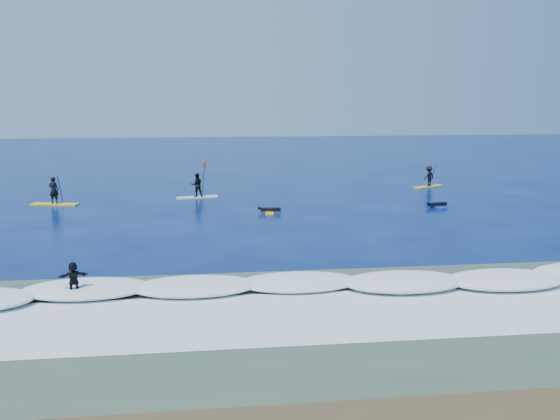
{
  "coord_description": "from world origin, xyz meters",
  "views": [
    {
      "loc": [
        -2.67,
        -32.65,
        7.3
      ],
      "look_at": [
        1.95,
        3.47,
        0.6
      ],
      "focal_mm": 40.0,
      "sensor_mm": 36.0,
      "label": 1
    }
  ],
  "objects": [
    {
      "name": "ground",
      "position": [
        0.0,
        0.0,
        0.0
      ],
      "size": [
        160.0,
        160.0,
        0.0
      ],
      "primitive_type": "plane",
      "color": "#040D4A",
      "rests_on": "ground"
    },
    {
      "name": "shallow_water",
      "position": [
        0.0,
        -14.0,
        0.01
      ],
      "size": [
        90.0,
        13.0,
        0.01
      ],
      "primitive_type": "cube",
      "color": "#374B3D",
      "rests_on": "ground"
    },
    {
      "name": "breaking_wave",
      "position": [
        0.0,
        -10.0,
        0.0
      ],
      "size": [
        40.0,
        6.0,
        0.3
      ],
      "primitive_type": "cube",
      "color": "white",
      "rests_on": "ground"
    },
    {
      "name": "whitewater",
      "position": [
        0.0,
        -13.0,
        0.0
      ],
      "size": [
        34.0,
        5.0,
        0.02
      ],
      "primitive_type": "cube",
      "color": "silver",
      "rests_on": "ground"
    },
    {
      "name": "sup_paddler_left",
      "position": [
        -12.55,
        10.53,
        0.69
      ],
      "size": [
        3.26,
        1.45,
        2.22
      ],
      "rotation": [
        0.0,
        0.0,
        -0.22
      ],
      "color": "yellow",
      "rests_on": "ground"
    },
    {
      "name": "sup_paddler_center",
      "position": [
        -2.98,
        12.28,
        0.78
      ],
      "size": [
        3.06,
        1.34,
        2.09
      ],
      "rotation": [
        0.0,
        0.0,
        0.21
      ],
      "color": "white",
      "rests_on": "ground"
    },
    {
      "name": "sup_paddler_right",
      "position": [
        15.58,
        15.31,
        0.77
      ],
      "size": [
        2.8,
        1.94,
        1.97
      ],
      "rotation": [
        0.0,
        0.0,
        0.49
      ],
      "color": "yellow",
      "rests_on": "ground"
    },
    {
      "name": "prone_paddler_near",
      "position": [
        1.58,
        5.88,
        0.13
      ],
      "size": [
        1.47,
        1.88,
        0.39
      ],
      "rotation": [
        0.0,
        0.0,
        1.47
      ],
      "color": "yellow",
      "rests_on": "ground"
    },
    {
      "name": "prone_paddler_far",
      "position": [
        12.79,
        6.42,
        0.13
      ],
      "size": [
        1.47,
        1.92,
        0.39
      ],
      "rotation": [
        0.0,
        0.0,
        1.79
      ],
      "color": "#1635AB",
      "rests_on": "ground"
    },
    {
      "name": "wave_surfer",
      "position": [
        -7.33,
        -10.16,
        0.72
      ],
      "size": [
        1.78,
        0.94,
        1.24
      ],
      "rotation": [
        0.0,
        0.0,
        0.29
      ],
      "color": "silver",
      "rests_on": "breaking_wave"
    },
    {
      "name": "marker_buoy",
      "position": [
        -2.3,
        32.75,
        0.31
      ],
      "size": [
        0.3,
        0.3,
        0.72
      ],
      "rotation": [
        0.0,
        0.0,
        -0.04
      ],
      "color": "red",
      "rests_on": "ground"
    }
  ]
}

